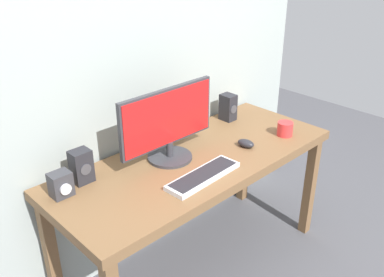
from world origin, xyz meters
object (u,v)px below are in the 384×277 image
object	(u,v)px
desk	(196,170)
monitor	(168,124)
speaker_right	(228,107)
speaker_left	(81,166)
coffee_mug	(285,129)
keyboard_primary	(203,176)
audio_controller	(61,185)
mouse	(246,143)

from	to	relation	value
desk	monitor	bearing A→B (deg)	139.05
speaker_right	speaker_left	distance (m)	1.04
speaker_right	coffee_mug	bearing A→B (deg)	-80.00
keyboard_primary	speaker_left	size ratio (longest dim) A/B	2.58
speaker_right	audio_controller	size ratio (longest dim) A/B	1.42
coffee_mug	mouse	bearing A→B (deg)	167.72
monitor	mouse	distance (m)	0.47
desk	coffee_mug	xyz separation A→B (m)	(0.56, -0.17, 0.12)
keyboard_primary	audio_controller	distance (m)	0.66
mouse	speaker_left	xyz separation A→B (m)	(-0.83, 0.31, 0.06)
speaker_left	mouse	bearing A→B (deg)	-20.33
speaker_left	keyboard_primary	bearing A→B (deg)	-41.10
desk	speaker_right	world-z (taller)	speaker_right
keyboard_primary	speaker_right	distance (m)	0.73
audio_controller	monitor	bearing A→B (deg)	-6.62
mouse	monitor	bearing A→B (deg)	142.99
desk	mouse	bearing A→B (deg)	-20.90
monitor	mouse	xyz separation A→B (m)	(0.39, -0.20, -0.17)
coffee_mug	speaker_left	bearing A→B (deg)	161.63
monitor	speaker_left	world-z (taller)	monitor
mouse	speaker_left	size ratio (longest dim) A/B	0.60
audio_controller	desk	bearing A→B (deg)	-13.28
speaker_right	speaker_left	size ratio (longest dim) A/B	1.01
speaker_left	audio_controller	size ratio (longest dim) A/B	1.41
speaker_left	coffee_mug	size ratio (longest dim) A/B	1.82
keyboard_primary	mouse	size ratio (longest dim) A/B	4.29
speaker_right	coffee_mug	distance (m)	0.39
audio_controller	coffee_mug	bearing A→B (deg)	-14.81
monitor	speaker_left	xyz separation A→B (m)	(-0.45, 0.11, -0.11)
monitor	audio_controller	xyz separation A→B (m)	(-0.58, 0.07, -0.14)
keyboard_primary	mouse	bearing A→B (deg)	9.67
mouse	audio_controller	world-z (taller)	audio_controller
speaker_right	coffee_mug	xyz separation A→B (m)	(0.07, -0.38, -0.04)
desk	monitor	size ratio (longest dim) A/B	2.74
monitor	coffee_mug	bearing A→B (deg)	-21.46
desk	keyboard_primary	bearing A→B (deg)	-125.65
desk	mouse	size ratio (longest dim) A/B	16.23
desk	audio_controller	distance (m)	0.72
speaker_right	mouse	bearing A→B (deg)	-123.32
speaker_left	coffee_mug	world-z (taller)	speaker_left
monitor	keyboard_primary	distance (m)	0.33
keyboard_primary	audio_controller	xyz separation A→B (m)	(-0.56, 0.34, 0.04)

